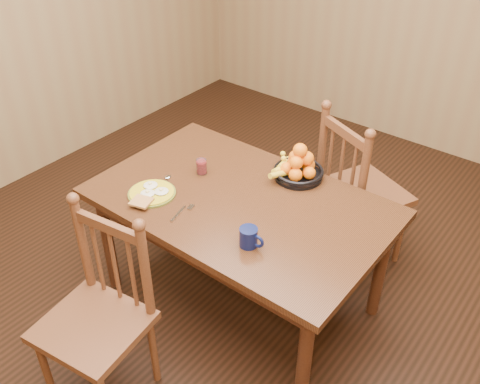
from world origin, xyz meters
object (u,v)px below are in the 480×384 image
Objects in this scene: chair_near at (99,317)px; fruit_bowl at (298,167)px; chair_far at (358,191)px; coffee_mug at (249,237)px; dining_table at (240,212)px; breakfast_plate at (151,193)px.

chair_near is 1.34m from fruit_bowl.
chair_far is 1.09m from coffee_mug.
coffee_mug is (-0.07, -1.05, 0.28)m from chair_far.
dining_table is 0.40m from coffee_mug.
chair_far is 1.04× the size of chair_near.
chair_far is 1.30m from breakfast_plate.
breakfast_plate is at bearing -129.34° from fruit_bowl.
fruit_bowl is (-0.15, 0.65, 0.02)m from coffee_mug.
fruit_bowl reaches higher than dining_table.
chair_far reaches higher than dining_table.
coffee_mug is 0.41× the size of fruit_bowl.
chair_near is (-0.15, -0.90, -0.16)m from dining_table.
dining_table is at bearing -107.68° from fruit_bowl.
chair_near is (-0.49, -1.67, -0.02)m from chair_far.
coffee_mug is (0.42, 0.63, 0.30)m from chair_near.
breakfast_plate is (-0.41, -0.27, 0.10)m from dining_table.
breakfast_plate is (-0.26, 0.63, 0.26)m from chair_near.
fruit_bowl is at bearing 50.66° from breakfast_plate.
dining_table is 0.50m from breakfast_plate.
dining_table is 1.55× the size of chair_near.
breakfast_plate is at bearing -146.92° from dining_table.
fruit_bowl reaches higher than coffee_mug.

